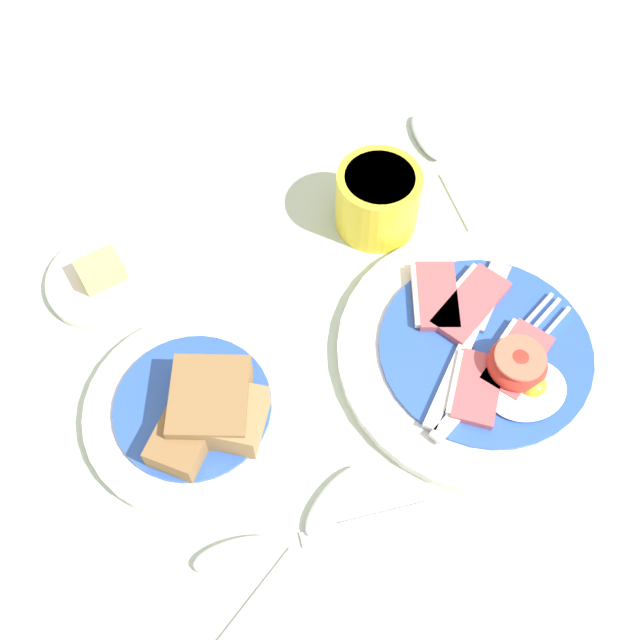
{
  "coord_description": "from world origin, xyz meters",
  "views": [
    {
      "loc": [
        -0.14,
        -0.25,
        0.6
      ],
      "look_at": [
        -0.02,
        0.07,
        0.02
      ],
      "focal_mm": 42.0,
      "sensor_mm": 36.0,
      "label": 1
    }
  ],
  "objects_px": {
    "butter_dish": "(104,278)",
    "sugar_cup": "(378,198)",
    "teaspoon_near_cup": "(272,547)",
    "breakfast_plate": "(488,355)",
    "teaspoon_stray": "(314,528)",
    "bread_plate": "(200,411)",
    "teaspoon_by_saucer": "(437,155)"
  },
  "relations": [
    {
      "from": "bread_plate",
      "to": "sugar_cup",
      "type": "distance_m",
      "value": 0.27
    },
    {
      "from": "teaspoon_stray",
      "to": "sugar_cup",
      "type": "bearing_deg",
      "value": 26.48
    },
    {
      "from": "bread_plate",
      "to": "sugar_cup",
      "type": "xyz_separation_m",
      "value": [
        0.22,
        0.15,
        0.02
      ]
    },
    {
      "from": "sugar_cup",
      "to": "teaspoon_by_saucer",
      "type": "distance_m",
      "value": 0.11
    },
    {
      "from": "breakfast_plate",
      "to": "butter_dish",
      "type": "bearing_deg",
      "value": 146.81
    },
    {
      "from": "teaspoon_near_cup",
      "to": "sugar_cup",
      "type": "bearing_deg",
      "value": -120.02
    },
    {
      "from": "butter_dish",
      "to": "sugar_cup",
      "type": "bearing_deg",
      "value": -3.92
    },
    {
      "from": "bread_plate",
      "to": "sugar_cup",
      "type": "relative_size",
      "value": 2.3
    },
    {
      "from": "butter_dish",
      "to": "teaspoon_by_saucer",
      "type": "bearing_deg",
      "value": 5.98
    },
    {
      "from": "bread_plate",
      "to": "sugar_cup",
      "type": "bearing_deg",
      "value": 33.96
    },
    {
      "from": "breakfast_plate",
      "to": "bread_plate",
      "type": "height_order",
      "value": "bread_plate"
    },
    {
      "from": "breakfast_plate",
      "to": "teaspoon_stray",
      "type": "xyz_separation_m",
      "value": [
        -0.2,
        -0.09,
        -0.01
      ]
    },
    {
      "from": "teaspoon_near_cup",
      "to": "teaspoon_stray",
      "type": "height_order",
      "value": "same"
    },
    {
      "from": "breakfast_plate",
      "to": "bread_plate",
      "type": "relative_size",
      "value": 1.41
    },
    {
      "from": "teaspoon_by_saucer",
      "to": "teaspoon_near_cup",
      "type": "distance_m",
      "value": 0.44
    },
    {
      "from": "teaspoon_by_saucer",
      "to": "teaspoon_stray",
      "type": "height_order",
      "value": "same"
    },
    {
      "from": "teaspoon_stray",
      "to": "breakfast_plate",
      "type": "bearing_deg",
      "value": -7.93
    },
    {
      "from": "breakfast_plate",
      "to": "bread_plate",
      "type": "bearing_deg",
      "value": 172.78
    },
    {
      "from": "bread_plate",
      "to": "teaspoon_by_saucer",
      "type": "distance_m",
      "value": 0.37
    },
    {
      "from": "sugar_cup",
      "to": "teaspoon_stray",
      "type": "bearing_deg",
      "value": -120.9
    },
    {
      "from": "breakfast_plate",
      "to": "teaspoon_by_saucer",
      "type": "relative_size",
      "value": 1.37
    },
    {
      "from": "sugar_cup",
      "to": "teaspoon_near_cup",
      "type": "height_order",
      "value": "sugar_cup"
    },
    {
      "from": "teaspoon_by_saucer",
      "to": "teaspoon_stray",
      "type": "bearing_deg",
      "value": 144.58
    },
    {
      "from": "teaspoon_by_saucer",
      "to": "butter_dish",
      "type": "bearing_deg",
      "value": 98.43
    },
    {
      "from": "butter_dish",
      "to": "teaspoon_near_cup",
      "type": "xyz_separation_m",
      "value": [
        0.07,
        -0.29,
        -0.0
      ]
    },
    {
      "from": "breakfast_plate",
      "to": "butter_dish",
      "type": "xyz_separation_m",
      "value": [
        -0.31,
        0.2,
        -0.0
      ]
    },
    {
      "from": "teaspoon_by_saucer",
      "to": "teaspoon_near_cup",
      "type": "height_order",
      "value": "same"
    },
    {
      "from": "teaspoon_near_cup",
      "to": "breakfast_plate",
      "type": "bearing_deg",
      "value": -152.31
    },
    {
      "from": "bread_plate",
      "to": "teaspoon_by_saucer",
      "type": "xyz_separation_m",
      "value": [
        0.31,
        0.21,
        -0.01
      ]
    },
    {
      "from": "breakfast_plate",
      "to": "teaspoon_stray",
      "type": "height_order",
      "value": "breakfast_plate"
    },
    {
      "from": "sugar_cup",
      "to": "butter_dish",
      "type": "height_order",
      "value": "sugar_cup"
    },
    {
      "from": "sugar_cup",
      "to": "butter_dish",
      "type": "relative_size",
      "value": 0.74
    }
  ]
}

